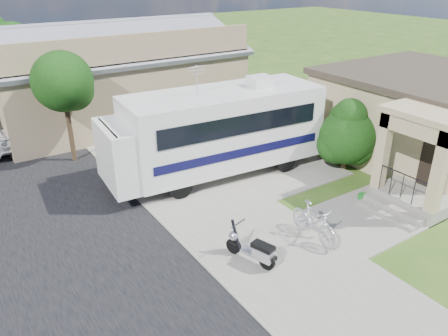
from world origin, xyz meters
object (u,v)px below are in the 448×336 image
pickup_truck (3,124)px  shrub (347,134)px  motorhome (216,129)px  garden_hose (363,198)px  scooter (254,249)px  bicycle (314,224)px

pickup_truck → shrub: bearing=130.7°
motorhome → garden_hose: size_ratio=21.75×
motorhome → pickup_truck: size_ratio=1.44×
pickup_truck → garden_hose: pickup_truck is taller
scooter → bicycle: bicycle is taller
motorhome → bicycle: bearing=-86.8°
scooter → garden_hose: scooter is taller
scooter → bicycle: size_ratio=0.84×
motorhome → shrub: motorhome is taller
motorhome → scooter: size_ratio=5.34×
motorhome → bicycle: motorhome is taller
bicycle → pickup_truck: size_ratio=0.32×
bicycle → pickup_truck: pickup_truck is taller
motorhome → pickup_truck: 10.64m
garden_hose → scooter: bearing=-172.0°
shrub → scooter: bearing=-156.4°
shrub → scooter: (-6.81, -2.98, -1.03)m
garden_hose → motorhome: bearing=123.9°
scooter → bicycle: (2.17, -0.06, 0.09)m
motorhome → garden_hose: bearing=-51.7°
shrub → pickup_truck: (-10.86, 10.95, -0.68)m
bicycle → pickup_truck: 15.31m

